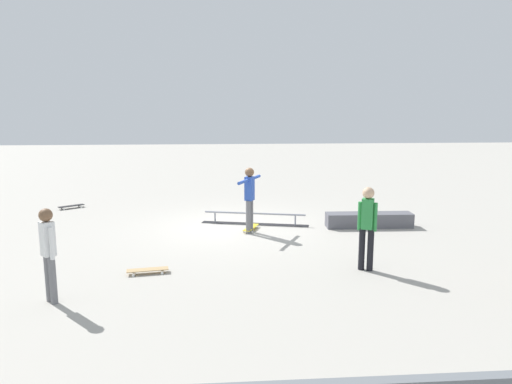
# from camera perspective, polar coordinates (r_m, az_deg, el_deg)

# --- Properties ---
(ground_plane) EXTENTS (60.00, 60.00, 0.00)m
(ground_plane) POSITION_cam_1_polar(r_m,az_deg,el_deg) (12.90, -2.64, -4.25)
(ground_plane) COLOR #ADA89E
(grind_rail) EXTENTS (2.96, 0.93, 0.33)m
(grind_rail) POSITION_cam_1_polar(r_m,az_deg,el_deg) (13.18, -0.16, -3.29)
(grind_rail) COLOR black
(grind_rail) RESTS_ON ground_plane
(skate_ledge) EXTENTS (2.34, 0.56, 0.39)m
(skate_ledge) POSITION_cam_1_polar(r_m,az_deg,el_deg) (13.23, 13.45, -3.30)
(skate_ledge) COLOR #595960
(skate_ledge) RESTS_ON ground_plane
(skater_main) EXTENTS (0.67, 1.27, 1.70)m
(skater_main) POSITION_cam_1_polar(r_m,az_deg,el_deg) (12.11, -0.78, -0.40)
(skater_main) COLOR slate
(skater_main) RESTS_ON ground_plane
(skateboard_main) EXTENTS (0.48, 0.82, 0.09)m
(skateboard_main) POSITION_cam_1_polar(r_m,az_deg,el_deg) (12.55, -0.61, -4.31)
(skateboard_main) COLOR yellow
(skateboard_main) RESTS_ON ground_plane
(bystander_green_shirt) EXTENTS (0.37, 0.27, 1.68)m
(bystander_green_shirt) POSITION_cam_1_polar(r_m,az_deg,el_deg) (9.57, 13.23, -3.74)
(bystander_green_shirt) COLOR black
(bystander_green_shirt) RESTS_ON ground_plane
(bystander_white_shirt) EXTENTS (0.30, 0.31, 1.60)m
(bystander_white_shirt) POSITION_cam_1_polar(r_m,az_deg,el_deg) (8.51, -23.72, -6.41)
(bystander_white_shirt) COLOR slate
(bystander_white_shirt) RESTS_ON ground_plane
(loose_skateboard_black) EXTENTS (0.77, 0.63, 0.09)m
(loose_skateboard_black) POSITION_cam_1_polar(r_m,az_deg,el_deg) (16.38, -21.35, -1.59)
(loose_skateboard_black) COLOR black
(loose_skateboard_black) RESTS_ON ground_plane
(loose_skateboard_natural) EXTENTS (0.82, 0.35, 0.09)m
(loose_skateboard_natural) POSITION_cam_1_polar(r_m,az_deg,el_deg) (9.61, -12.92, -9.12)
(loose_skateboard_natural) COLOR tan
(loose_skateboard_natural) RESTS_ON ground_plane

